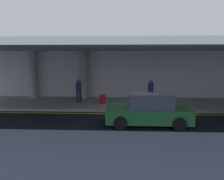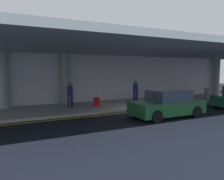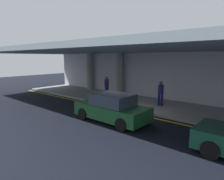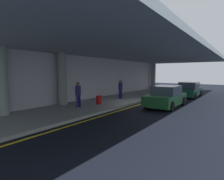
% 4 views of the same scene
% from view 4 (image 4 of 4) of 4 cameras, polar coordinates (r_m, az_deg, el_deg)
% --- Properties ---
extents(ground_plane, '(60.00, 60.00, 0.00)m').
position_cam_4_polar(ground_plane, '(13.76, 11.15, -4.78)').
color(ground_plane, black).
extents(sidewalk, '(26.00, 4.20, 0.15)m').
position_cam_4_polar(sidewalk, '(15.29, 0.55, -3.37)').
color(sidewalk, gray).
rests_on(sidewalk, ground).
extents(lane_stripe_yellow, '(26.00, 0.14, 0.01)m').
position_cam_4_polar(lane_stripe_yellow, '(14.03, 8.77, -4.52)').
color(lane_stripe_yellow, yellow).
rests_on(lane_stripe_yellow, ground).
extents(support_column_far_left, '(0.62, 0.62, 3.65)m').
position_cam_4_polar(support_column_far_left, '(11.29, -31.53, 2.38)').
color(support_column_far_left, gray).
rests_on(support_column_far_left, sidewalk).
extents(support_column_left_mid, '(0.62, 0.62, 3.65)m').
position_cam_4_polar(support_column_left_mid, '(13.33, -15.42, 3.34)').
color(support_column_left_mid, gray).
rests_on(support_column_left_mid, sidewalk).
extents(support_column_center, '(0.62, 0.62, 3.65)m').
position_cam_4_polar(support_column_center, '(26.44, 12.92, 4.36)').
color(support_column_center, gray).
rests_on(support_column_center, sidewalk).
extents(ceiling_overhang, '(28.00, 13.20, 0.30)m').
position_cam_4_polar(ceiling_overhang, '(14.90, 2.16, 11.35)').
color(ceiling_overhang, gray).
rests_on(ceiling_overhang, support_column_far_left).
extents(terminal_back_wall, '(26.00, 0.30, 3.80)m').
position_cam_4_polar(terminal_back_wall, '(16.53, -5.81, 3.63)').
color(terminal_back_wall, '#B4B0BE').
rests_on(terminal_back_wall, ground).
extents(car_dark_green, '(4.10, 1.92, 1.50)m').
position_cam_4_polar(car_dark_green, '(19.66, 23.12, 0.04)').
color(car_dark_green, '#123D2D').
rests_on(car_dark_green, ground).
extents(car_dark_green_no2, '(4.10, 1.92, 1.50)m').
position_cam_4_polar(car_dark_green_no2, '(13.41, 16.70, -2.09)').
color(car_dark_green_no2, '#194924').
rests_on(car_dark_green_no2, ground).
extents(traveler_with_luggage, '(0.38, 0.38, 1.68)m').
position_cam_4_polar(traveler_with_luggage, '(15.86, 2.71, 0.73)').
color(traveler_with_luggage, '#061150').
rests_on(traveler_with_luggage, sidewalk).
extents(person_waiting_for_ride, '(0.38, 0.38, 1.68)m').
position_cam_4_polar(person_waiting_for_ride, '(12.06, -10.69, -0.87)').
color(person_waiting_for_ride, '#20244E').
rests_on(person_waiting_for_ride, sidewalk).
extents(suitcase_upright_primary, '(0.36, 0.22, 0.90)m').
position_cam_4_polar(suitcase_upright_primary, '(13.15, -4.17, -3.12)').
color(suitcase_upright_primary, '#A20C0E').
rests_on(suitcase_upright_primary, sidewalk).
extents(trash_bin_steel, '(0.56, 0.56, 0.85)m').
position_cam_4_polar(trash_bin_steel, '(22.55, 13.73, 0.62)').
color(trash_bin_steel, gray).
rests_on(trash_bin_steel, sidewalk).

